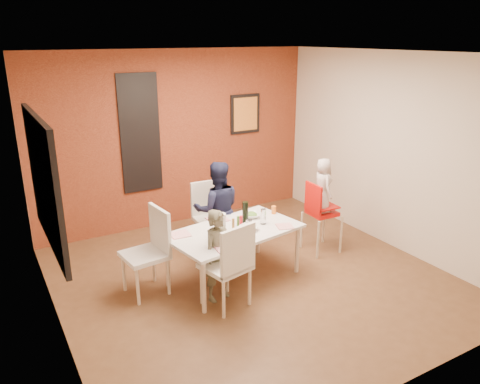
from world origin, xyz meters
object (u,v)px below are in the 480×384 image
toddler (323,185)px  wine_bottle (245,213)px  chair_left (151,246)px  paper_towel_roll (220,226)px  child_far (217,210)px  dining_table (234,234)px  chair_far (210,212)px  child_near (219,255)px  chair_near (231,262)px  high_chair (320,211)px

toddler → wine_bottle: toddler is taller
chair_left → paper_towel_roll: (0.72, -0.35, 0.24)m
chair_left → paper_towel_roll: 0.84m
child_far → wine_bottle: child_far is taller
child_far → dining_table: bearing=98.7°
chair_far → child_near: size_ratio=0.90×
dining_table → toddler: 1.48m
child_near → dining_table: bearing=23.3°
dining_table → chair_far: (0.14, 0.95, -0.06)m
child_far → paper_towel_roll: size_ratio=4.61×
chair_near → toddler: size_ratio=1.35×
dining_table → child_far: size_ratio=1.29×
chair_far → child_near: child_near is taller
child_near → wine_bottle: 0.75m
chair_far → toddler: toddler is taller
chair_near → chair_left: chair_left is taller
chair_far → toddler: bearing=-29.8°
chair_far → chair_left: size_ratio=0.95×
chair_left → child_far: child_far is taller
chair_far → wine_bottle: 0.89m
child_near → toddler: bearing=-2.9°
dining_table → chair_left: bearing=165.9°
high_chair → child_near: (-1.77, -0.41, -0.06)m
high_chair → child_near: bearing=105.6°
chair_far → chair_left: (-1.10, -0.70, 0.03)m
child_near → paper_towel_roll: bearing=40.3°
chair_far → high_chair: high_chair is taller
chair_left → wine_bottle: (1.18, -0.14, 0.24)m
toddler → paper_towel_roll: 1.70m
dining_table → child_far: (0.13, 0.70, 0.06)m
chair_left → paper_towel_roll: size_ratio=3.52×
child_far → toddler: toddler is taller
child_near → wine_bottle: child_near is taller
child_near → toddler: toddler is taller
child_near → wine_bottle: (0.58, 0.40, 0.27)m
dining_table → child_far: bearing=79.1°
toddler → high_chair: bearing=98.4°
chair_left → child_near: size_ratio=0.94×
high_chair → paper_towel_roll: (-1.65, -0.22, 0.20)m
child_near → child_far: bearing=47.6°
child_far → toddler: size_ratio=1.79×
high_chair → wine_bottle: 1.21m
chair_near → paper_towel_roll: (0.11, 0.43, 0.25)m
chair_near → child_near: child_near is taller
toddler → paper_towel_roll: (-1.68, -0.22, -0.16)m
chair_far → high_chair: (1.27, -0.83, 0.06)m
chair_near → paper_towel_roll: chair_near is taller
chair_left → wine_bottle: size_ratio=3.57×
high_chair → wine_bottle: bearing=93.2°
chair_left → dining_table: bearing=69.5°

